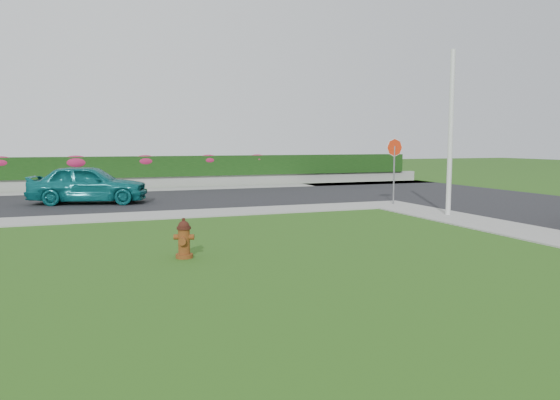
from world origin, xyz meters
name	(u,v)px	position (x,y,z in m)	size (l,w,h in m)	color
ground	(324,270)	(0.00, 0.00, 0.00)	(120.00, 120.00, 0.00)	black
street_far	(60,203)	(-5.00, 14.00, 0.02)	(26.00, 8.00, 0.04)	black
sidewalk_far	(22,221)	(-6.00, 9.00, 0.02)	(24.00, 2.00, 0.04)	gray
curb_corner	(387,204)	(7.00, 9.00, 0.02)	(2.00, 2.00, 0.04)	gray
sidewalk_beyond	(147,190)	(-1.00, 19.00, 0.02)	(34.00, 2.00, 0.04)	gray
retaining_wall	(143,183)	(-1.00, 20.50, 0.30)	(34.00, 0.40, 0.60)	gray
hedge	(142,167)	(-1.00, 20.60, 1.15)	(32.00, 0.90, 1.10)	black
fire_hydrant	(184,239)	(-2.32, 2.01, 0.40)	(0.44, 0.42, 0.85)	#55260D
sedan_teal	(89,184)	(-3.92, 13.37, 0.81)	(1.81, 4.50, 1.53)	#0D6769
utility_pole	(451,134)	(7.18, 5.54, 2.72)	(0.16, 0.16, 5.44)	silver
stop_sign	(394,156)	(7.21, 8.91, 1.93)	(0.71, 0.06, 2.60)	slate
flower_clump_b	(1,163)	(-7.76, 20.50, 1.45)	(1.25, 0.81, 0.63)	#C42169
flower_clump_c	(76,162)	(-4.32, 20.50, 1.42)	(1.43, 0.92, 0.71)	#C42169
flower_clump_d	(145,161)	(-0.86, 20.50, 1.45)	(1.28, 0.82, 0.64)	#C42169
flower_clump_e	(209,160)	(2.60, 20.50, 1.46)	(1.20, 0.77, 0.60)	#C42169
flower_clump_f	(257,159)	(5.46, 20.50, 1.48)	(1.11, 0.71, 0.55)	#C42169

